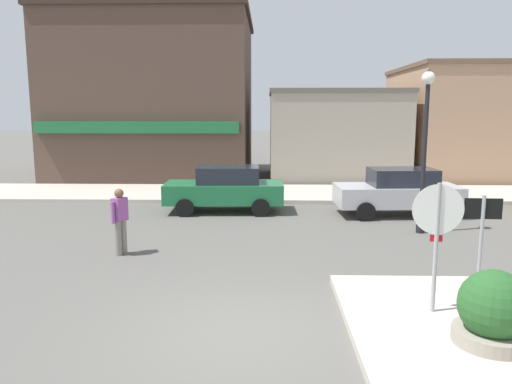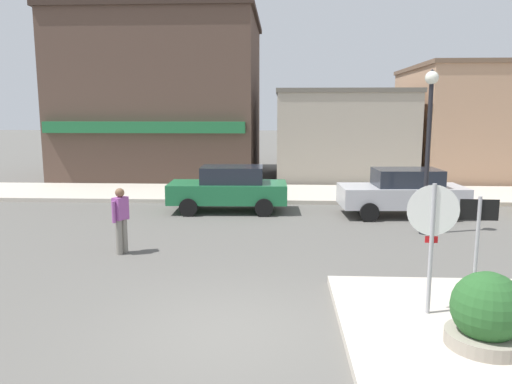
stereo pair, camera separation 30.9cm
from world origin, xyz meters
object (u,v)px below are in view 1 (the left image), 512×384
Objects in this scene: one_way_sign at (481,242)px; parked_car_nearest at (225,188)px; stop_sign at (437,231)px; lamp_post at (426,128)px; planter at (493,316)px; pedestrian_crossing_near at (120,219)px; parked_car_second at (398,191)px.

parked_car_nearest is (-4.94, 8.87, -0.52)m from one_way_sign.
stop_sign is 0.51× the size of lamp_post.
lamp_post reaches higher than one_way_sign.
parked_car_nearest reaches higher than planter.
parked_car_nearest is at bearing 119.11° from one_way_sign.
lamp_post is at bearing 75.11° from stop_sign.
planter is 8.28m from pedestrian_crossing_near.
lamp_post reaches higher than pedestrian_crossing_near.
one_way_sign is at bearing -98.28° from lamp_post.
stop_sign is 8.60m from parked_car_second.
one_way_sign is 10.17m from parked_car_nearest.
parked_car_nearest is at bearing 68.51° from pedestrian_crossing_near.
stop_sign is 6.39m from lamp_post.
pedestrian_crossing_near is at bearing 144.62° from planter.
one_way_sign is 6.28m from lamp_post.
stop_sign is at bearing -178.34° from one_way_sign.
parked_car_nearest is (-4.69, 10.04, 0.25)m from planter.
parked_car_second is (-0.04, 2.40, -2.15)m from lamp_post.
planter is at bearing -98.94° from lamp_post.
lamp_post is 6.83m from parked_car_nearest.
one_way_sign reaches higher than planter.
lamp_post is at bearing 81.72° from one_way_sign.
parked_car_second is (1.56, 8.42, -0.71)m from stop_sign.
pedestrian_crossing_near is at bearing 149.82° from stop_sign.
lamp_post reaches higher than stop_sign.
one_way_sign is at bearing 77.70° from planter.
pedestrian_crossing_near is at bearing -111.49° from parked_car_nearest.
pedestrian_crossing_near is (-7.88, -2.37, -2.09)m from lamp_post.
stop_sign reaches higher than pedestrian_crossing_near.
pedestrian_crossing_near is (-6.75, 4.79, 0.31)m from planter.
lamp_post is at bearing 16.76° from pedestrian_crossing_near.
pedestrian_crossing_near reaches higher than planter.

